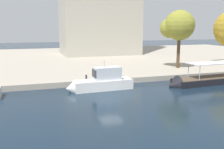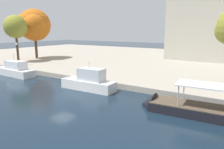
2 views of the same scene
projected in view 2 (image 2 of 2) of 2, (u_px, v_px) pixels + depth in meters
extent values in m
plane|color=#142333|center=(62.00, 97.00, 25.13)|extent=(220.00, 220.00, 0.00)
cube|color=#A39989|center=(166.00, 60.00, 53.01)|extent=(120.00, 55.00, 0.76)
cube|color=silver|center=(14.00, 73.00, 37.33)|extent=(8.98, 2.52, 1.63)
cube|color=white|center=(16.00, 65.00, 36.66)|extent=(4.06, 1.95, 1.37)
cube|color=black|center=(11.00, 64.00, 37.52)|extent=(1.11, 1.77, 0.82)
cylinder|color=silver|center=(14.00, 57.00, 36.65)|extent=(0.08, 0.08, 1.19)
cube|color=silver|center=(88.00, 86.00, 28.43)|extent=(7.56, 2.57, 1.60)
cone|color=silver|center=(65.00, 82.00, 30.52)|extent=(1.29, 2.18, 2.13)
cube|color=silver|center=(92.00, 75.00, 27.82)|extent=(3.44, 1.94, 1.60)
cube|color=black|center=(83.00, 73.00, 28.47)|extent=(0.97, 1.72, 0.96)
cylinder|color=silver|center=(89.00, 65.00, 27.76)|extent=(0.08, 0.08, 0.89)
cube|color=black|center=(219.00, 117.00, 19.00)|extent=(12.30, 3.70, 1.36)
cone|color=black|center=(148.00, 104.00, 22.21)|extent=(1.57, 2.71, 2.63)
cube|color=brown|center=(220.00, 109.00, 18.86)|extent=(12.04, 3.54, 0.08)
cylinder|color=#B2B2B7|center=(178.00, 96.00, 19.30)|extent=(0.10, 0.10, 1.90)
cylinder|color=#B2B2B7|center=(184.00, 90.00, 21.28)|extent=(0.10, 0.10, 1.90)
cube|color=silver|center=(222.00, 87.00, 18.46)|extent=(7.68, 3.17, 0.12)
cylinder|color=#2D2D33|center=(94.00, 76.00, 31.68)|extent=(0.24, 0.24, 0.51)
sphere|color=#2D2D33|center=(94.00, 74.00, 31.61)|extent=(0.27, 0.27, 0.27)
cylinder|color=black|center=(17.00, 55.00, 42.94)|extent=(0.12, 0.12, 4.07)
sphere|color=white|center=(16.00, 44.00, 42.49)|extent=(0.44, 0.44, 0.44)
cylinder|color=black|center=(18.00, 65.00, 43.32)|extent=(0.26, 0.26, 0.30)
cylinder|color=#4C3823|center=(36.00, 48.00, 53.65)|extent=(0.62, 0.62, 5.24)
sphere|color=#BC6019|center=(35.00, 25.00, 52.54)|extent=(7.69, 7.69, 7.69)
sphere|color=#BC6019|center=(34.00, 25.00, 50.24)|extent=(4.97, 4.97, 4.97)
sphere|color=#BC6019|center=(27.00, 22.00, 52.30)|extent=(4.67, 4.67, 4.67)
cylinder|color=#4C3823|center=(17.00, 49.00, 47.69)|extent=(0.50, 0.50, 5.77)
sphere|color=olive|center=(16.00, 27.00, 46.73)|extent=(4.97, 4.97, 4.97)
sphere|color=olive|center=(16.00, 23.00, 46.76)|extent=(3.40, 3.40, 3.40)
sphere|color=olive|center=(16.00, 28.00, 46.11)|extent=(2.85, 2.85, 2.85)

